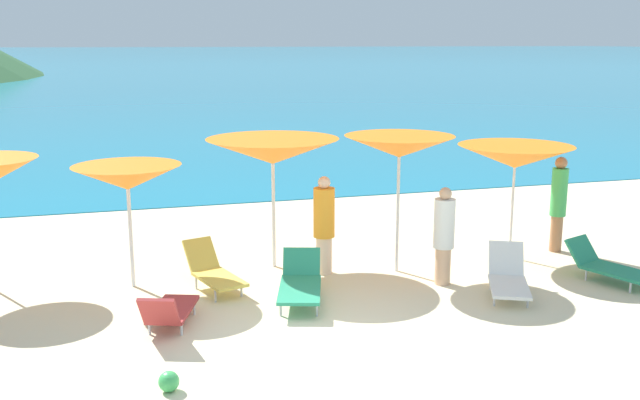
# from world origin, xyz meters

# --- Properties ---
(ground_plane) EXTENTS (50.00, 100.00, 0.30)m
(ground_plane) POSITION_xyz_m (0.00, 10.00, -0.15)
(ground_plane) COLOR beige
(ocean_water) EXTENTS (650.00, 440.00, 0.02)m
(ocean_water) POSITION_xyz_m (0.00, 228.70, 0.01)
(ocean_water) COLOR teal
(ocean_water) RESTS_ON ground_plane
(umbrella_1) EXTENTS (1.75, 1.75, 2.01)m
(umbrella_1) POSITION_xyz_m (-2.33, 3.11, 1.81)
(umbrella_1) COLOR silver
(umbrella_1) RESTS_ON ground_plane
(umbrella_2) EXTENTS (2.29, 2.29, 2.29)m
(umbrella_2) POSITION_xyz_m (0.11, 3.53, 2.07)
(umbrella_2) COLOR silver
(umbrella_2) RESTS_ON ground_plane
(umbrella_3) EXTENTS (1.92, 1.92, 2.37)m
(umbrella_3) POSITION_xyz_m (2.11, 2.69, 2.18)
(umbrella_3) COLOR silver
(umbrella_3) RESTS_ON ground_plane
(umbrella_4) EXTENTS (2.28, 2.28, 2.09)m
(umbrella_4) POSITION_xyz_m (4.42, 2.86, 1.89)
(umbrella_4) COLOR silver
(umbrella_4) RESTS_ON ground_plane
(lounge_chair_0) EXTENTS (1.02, 1.62, 0.68)m
(lounge_chair_0) POSITION_xyz_m (0.12, 1.67, 0.31)
(lounge_chair_0) COLOR #268C66
(lounge_chair_0) RESTS_ON ground_plane
(lounge_chair_2) EXTENTS (0.91, 1.50, 0.72)m
(lounge_chair_2) POSITION_xyz_m (-1.09, 2.60, 0.32)
(lounge_chair_2) COLOR #D8BF4C
(lounge_chair_2) RESTS_ON ground_plane
(lounge_chair_3) EXTENTS (0.94, 1.48, 0.67)m
(lounge_chair_3) POSITION_xyz_m (-1.90, 1.13, 0.28)
(lounge_chair_3) COLOR #A53333
(lounge_chair_3) RESTS_ON ground_plane
(lounge_chair_4) EXTENTS (1.10, 1.57, 0.63)m
(lounge_chair_4) POSITION_xyz_m (5.30, 1.23, 0.27)
(lounge_chair_4) COLOR #268C66
(lounge_chair_4) RESTS_ON ground_plane
(lounge_chair_5) EXTENTS (1.09, 1.48, 0.72)m
(lounge_chair_5) POSITION_xyz_m (3.35, 1.09, 0.29)
(lounge_chair_5) COLOR white
(lounge_chair_5) RESTS_ON ground_plane
(beachgoer_0) EXTENTS (0.34, 0.34, 1.63)m
(beachgoer_0) POSITION_xyz_m (2.58, 1.84, 0.85)
(beachgoer_0) COLOR #DBAA84
(beachgoer_0) RESTS_ON ground_plane
(beachgoer_1) EXTENTS (0.30, 0.30, 1.82)m
(beachgoer_1) POSITION_xyz_m (5.48, 2.99, 0.98)
(beachgoer_1) COLOR #A3704C
(beachgoer_1) RESTS_ON ground_plane
(beachgoer_2) EXTENTS (0.36, 0.36, 1.70)m
(beachgoer_2) POSITION_xyz_m (0.86, 2.92, 0.89)
(beachgoer_2) COLOR beige
(beachgoer_2) RESTS_ON ground_plane
(beach_ball) EXTENTS (0.24, 0.24, 0.24)m
(beach_ball) POSITION_xyz_m (-2.05, -0.73, 0.12)
(beach_ball) COLOR #3FB259
(beach_ball) RESTS_ON ground_plane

